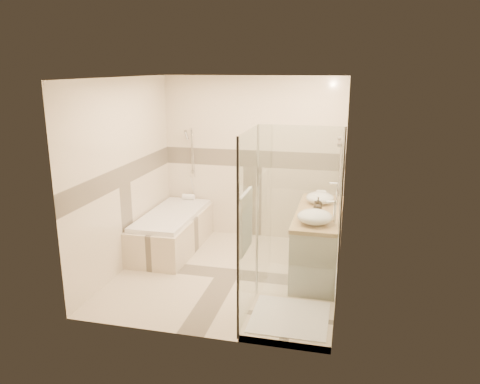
% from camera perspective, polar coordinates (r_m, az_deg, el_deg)
% --- Properties ---
extents(room, '(2.82, 3.02, 2.52)m').
position_cam_1_polar(room, '(5.80, -0.98, 1.42)').
color(room, '#C3B49B').
rests_on(room, ground).
extents(bathtub, '(0.75, 1.70, 0.56)m').
position_cam_1_polar(bathtub, '(6.98, -8.27, -4.50)').
color(bathtub, beige).
rests_on(bathtub, ground).
extents(vanity, '(0.58, 1.62, 0.85)m').
position_cam_1_polar(vanity, '(6.16, 9.47, -6.07)').
color(vanity, silver).
rests_on(vanity, ground).
extents(shower_enclosure, '(0.96, 0.93, 2.04)m').
position_cam_1_polar(shower_enclosure, '(4.99, 4.99, -10.14)').
color(shower_enclosure, beige).
rests_on(shower_enclosure, ground).
extents(vessel_sink_near, '(0.37, 0.37, 0.15)m').
position_cam_1_polar(vessel_sink_near, '(6.35, 9.73, -0.71)').
color(vessel_sink_near, white).
rests_on(vessel_sink_near, vanity).
extents(vessel_sink_far, '(0.41, 0.41, 0.16)m').
position_cam_1_polar(vessel_sink_far, '(5.52, 9.10, -3.00)').
color(vessel_sink_far, white).
rests_on(vessel_sink_far, vanity).
extents(faucet_near, '(0.13, 0.03, 0.31)m').
position_cam_1_polar(faucet_near, '(6.31, 11.71, 0.07)').
color(faucet_near, silver).
rests_on(faucet_near, vanity).
extents(faucet_far, '(0.12, 0.03, 0.30)m').
position_cam_1_polar(faucet_far, '(5.49, 11.37, -2.25)').
color(faucet_far, silver).
rests_on(faucet_far, vanity).
extents(amenity_bottle_a, '(0.10, 0.11, 0.18)m').
position_cam_1_polar(amenity_bottle_a, '(6.00, 9.49, -1.47)').
color(amenity_bottle_a, black).
rests_on(amenity_bottle_a, vanity).
extents(amenity_bottle_b, '(0.12, 0.12, 0.15)m').
position_cam_1_polar(amenity_bottle_b, '(5.97, 9.46, -1.73)').
color(amenity_bottle_b, black).
rests_on(amenity_bottle_b, vanity).
extents(folded_towels, '(0.16, 0.23, 0.07)m').
position_cam_1_polar(folded_towels, '(6.69, 9.92, -0.27)').
color(folded_towels, white).
rests_on(folded_towels, vanity).
extents(rolled_towel, '(0.20, 0.09, 0.09)m').
position_cam_1_polar(rolled_towel, '(7.54, -6.30, -0.58)').
color(rolled_towel, white).
rests_on(rolled_towel, bathtub).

